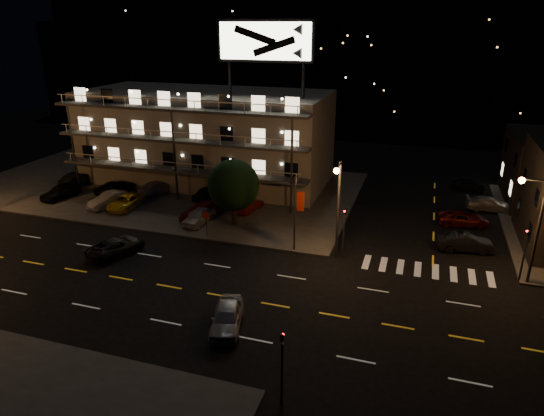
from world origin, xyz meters
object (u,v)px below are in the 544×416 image
(lot_car_7, at_px, (158,187))
(side_car_0, at_px, (465,243))
(lot_car_4, at_px, (199,216))
(tree, at_px, (233,187))
(road_car_west, at_px, (116,247))
(lot_car_2, at_px, (126,202))
(road_car_east, at_px, (227,317))

(lot_car_7, distance_m, side_car_0, 31.79)
(lot_car_4, bearing_deg, tree, 20.91)
(lot_car_4, distance_m, road_car_west, 8.54)
(road_car_west, bearing_deg, lot_car_2, -39.44)
(tree, xyz_separation_m, road_car_west, (-6.86, -8.55, -3.14))
(road_car_east, relative_size, road_car_west, 0.92)
(lot_car_7, height_order, road_car_west, lot_car_7)
(lot_car_2, relative_size, side_car_0, 1.05)
(lot_car_2, bearing_deg, lot_car_4, -9.52)
(side_car_0, bearing_deg, tree, 82.41)
(side_car_0, height_order, road_car_west, side_car_0)
(lot_car_2, distance_m, road_car_west, 10.40)
(lot_car_2, height_order, road_car_west, lot_car_2)
(side_car_0, bearing_deg, lot_car_4, 84.14)
(tree, distance_m, lot_car_2, 12.36)
(tree, distance_m, side_car_0, 20.48)
(lot_car_4, relative_size, road_car_east, 0.91)
(road_car_east, bearing_deg, lot_car_2, 123.43)
(lot_car_7, relative_size, road_car_east, 1.07)
(lot_car_2, bearing_deg, road_car_west, -61.34)
(road_car_west, bearing_deg, road_car_east, 173.08)
(lot_car_4, distance_m, lot_car_7, 10.24)
(tree, relative_size, road_car_east, 1.38)
(lot_car_7, distance_m, road_car_east, 26.79)
(tree, height_order, side_car_0, tree)
(lot_car_4, relative_size, lot_car_7, 0.85)
(lot_car_4, xyz_separation_m, road_car_west, (-3.66, -7.71, -0.17))
(road_car_east, bearing_deg, side_car_0, 32.98)
(tree, distance_m, road_car_east, 16.56)
(side_car_0, distance_m, road_car_west, 28.66)
(tree, bearing_deg, side_car_0, 2.26)
(tree, height_order, lot_car_4, tree)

